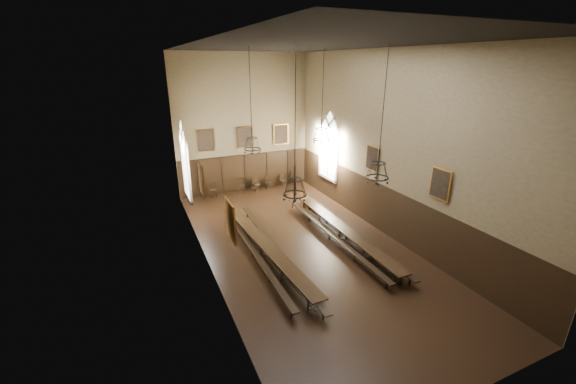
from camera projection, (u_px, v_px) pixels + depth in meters
floor at (304, 247)px, 16.94m from camera, size 9.00×18.00×0.02m
ceiling at (308, 44)px, 13.83m from camera, size 9.00×18.00×0.02m
wall_back at (244, 125)px, 23.10m from camera, size 9.00×0.02×9.00m
wall_front at (492, 250)px, 7.66m from camera, size 9.00×0.02×9.00m
wall_left at (202, 168)px, 13.66m from camera, size 0.02×18.00×9.00m
wall_right at (389, 147)px, 17.11m from camera, size 0.02×18.00×9.00m
wainscot_panelling at (304, 224)px, 16.51m from camera, size 9.00×18.00×2.50m
table_left at (265, 250)px, 15.95m from camera, size 1.21×9.26×0.72m
table_right at (343, 234)px, 17.48m from camera, size 0.79×9.09×0.71m
bench_left_outer at (253, 251)px, 16.02m from camera, size 0.42×9.57×0.43m
bench_left_inner at (276, 250)px, 16.12m from camera, size 0.60×10.09×0.45m
bench_right_inner at (329, 234)px, 17.59m from camera, size 0.42×9.72×0.44m
bench_right_outer at (347, 230)px, 18.02m from camera, size 0.70×10.32×0.46m
chair_1 at (214, 193)px, 23.27m from camera, size 0.44×0.44×0.91m
chair_3 at (241, 188)px, 23.99m from camera, size 0.53×0.53×0.96m
chair_4 at (256, 187)px, 24.36m from camera, size 0.50×0.50×0.96m
chair_5 at (268, 185)px, 24.78m from camera, size 0.41×0.41×0.89m
chair_6 at (283, 183)px, 25.18m from camera, size 0.45×0.45×0.88m
chair_7 at (294, 181)px, 25.54m from camera, size 0.53×0.53×1.01m
chandelier_back_left at (252, 142)px, 16.35m from camera, size 0.81×0.81×4.60m
chandelier_back_right at (321, 134)px, 18.24m from camera, size 0.88×0.88×4.58m
chandelier_front_left at (295, 185)px, 12.73m from camera, size 0.89×0.89×5.33m
chandelier_front_right at (378, 170)px, 14.28m from camera, size 0.95×0.95×5.24m
portrait_back_0 at (205, 141)px, 22.27m from camera, size 1.10×0.12×1.40m
portrait_back_1 at (245, 137)px, 23.27m from camera, size 1.10×0.12×1.40m
portrait_back_2 at (281, 134)px, 24.26m from camera, size 1.10×0.12×1.40m
portrait_left_0 at (202, 180)px, 14.84m from camera, size 0.12×1.00×1.30m
portrait_left_1 at (230, 221)px, 10.98m from camera, size 0.12×1.00×1.30m
portrait_right_0 at (372, 158)px, 18.20m from camera, size 0.12×1.00×1.30m
portrait_right_1 at (440, 184)px, 14.34m from camera, size 0.12×1.00×1.30m
window_right at (329, 146)px, 22.17m from camera, size 0.20×2.20×4.60m
window_left at (185, 161)px, 18.78m from camera, size 0.20×2.20×4.60m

